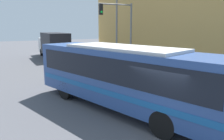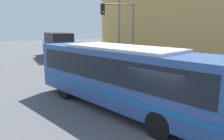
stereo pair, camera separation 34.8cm
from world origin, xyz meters
name	(u,v)px [view 1 (the left image)]	position (x,y,z in m)	size (l,w,h in m)	color
ground_plane	(170,131)	(0.00, 0.00, 0.00)	(120.00, 120.00, 0.00)	#515156
sidewalk	(99,57)	(6.03, 20.00, 0.08)	(3.05, 70.00, 0.17)	#A8A399
building_facade	(168,11)	(10.55, 12.31, 5.58)	(6.00, 22.62, 11.16)	tan
city_bus	(122,73)	(-0.50, 2.82, 1.79)	(5.58, 10.89, 3.07)	#2D4C8C
delivery_truck	(53,44)	(0.67, 22.47, 1.72)	(2.44, 8.28, 3.19)	black
fire_hydrant	(184,80)	(5.10, 4.34, 0.50)	(0.22, 0.30, 0.66)	#999999
traffic_light_pole	(121,25)	(4.19, 11.19, 4.12)	(3.28, 0.35, 5.81)	slate
parking_meter	(142,61)	(5.10, 9.09, 1.07)	(0.14, 0.14, 1.33)	slate
street_lamp	(114,23)	(5.04, 14.09, 4.33)	(2.39, 0.28, 7.01)	slate
pedestrian_near_corner	(195,71)	(5.85, 4.16, 1.07)	(0.34, 0.34, 1.77)	slate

